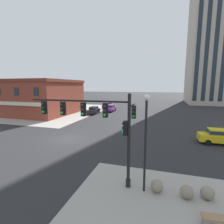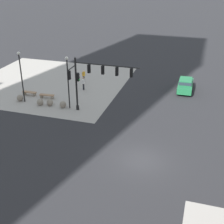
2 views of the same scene
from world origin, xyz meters
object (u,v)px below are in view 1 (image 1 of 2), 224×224
object	(u,v)px
bollard_sphere_curb_c	(207,193)
street_lamp_corner_near	(146,133)
traffic_signal_main	(102,122)
car_main_northbound_far	(108,105)
car_main_southbound_near	(111,108)
car_main_southbound_far	(220,136)
bench_near_signal	(223,221)
car_cross_eastbound	(94,110)
bollard_sphere_curb_b	(187,192)
bollard_sphere_curb_a	(157,186)

from	to	relation	value
bollard_sphere_curb_c	street_lamp_corner_near	distance (m)	4.87
traffic_signal_main	bollard_sphere_curb_c	world-z (taller)	traffic_signal_main
street_lamp_corner_near	car_main_northbound_far	size ratio (longest dim) A/B	1.31
car_main_northbound_far	car_main_southbound_near	xyz separation A→B (m)	(2.67, -5.62, 0.00)
car_main_southbound_far	street_lamp_corner_near	bearing A→B (deg)	-122.88
bollard_sphere_curb_c	bench_near_signal	bearing A→B (deg)	-84.67
car_cross_eastbound	bench_near_signal	bearing A→B (deg)	-56.86
bench_near_signal	car_main_southbound_near	world-z (taller)	car_main_southbound_near
bollard_sphere_curb_c	car_main_southbound_near	xyz separation A→B (m)	(-15.20, 30.41, 0.54)
car_main_northbound_far	bollard_sphere_curb_c	bearing A→B (deg)	-63.62
traffic_signal_main	bollard_sphere_curb_b	size ratio (longest dim) A/B	9.38
bollard_sphere_curb_c	car_main_northbound_far	size ratio (longest dim) A/B	0.17
street_lamp_corner_near	bench_near_signal	bearing A→B (deg)	-24.69
traffic_signal_main	bollard_sphere_curb_a	distance (m)	5.19
bollard_sphere_curb_a	car_main_southbound_far	size ratio (longest dim) A/B	0.17
bollard_sphere_curb_c	car_main_southbound_far	distance (m)	11.32
bollard_sphere_curb_a	car_main_southbound_far	xyz separation A→B (m)	(6.36, 10.88, 0.54)
traffic_signal_main	car_main_southbound_far	size ratio (longest dim) A/B	1.61
bollard_sphere_curb_a	car_main_southbound_near	bearing A→B (deg)	112.09
street_lamp_corner_near	bollard_sphere_curb_a	bearing A→B (deg)	10.61
bollard_sphere_curb_b	car_main_southbound_near	world-z (taller)	car_main_southbound_near
traffic_signal_main	car_cross_eastbound	distance (m)	28.32
bollard_sphere_curb_c	car_cross_eastbound	xyz separation A→B (m)	(-17.91, 25.71, 0.54)
bollard_sphere_curb_c	car_main_southbound_near	bearing A→B (deg)	116.56
street_lamp_corner_near	car_cross_eastbound	world-z (taller)	street_lamp_corner_near
bollard_sphere_curb_b	car_main_northbound_far	size ratio (longest dim) A/B	0.17
traffic_signal_main	bench_near_signal	bearing A→B (deg)	-17.24
bollard_sphere_curb_c	car_main_southbound_far	bearing A→B (deg)	71.63
bollard_sphere_curb_b	street_lamp_corner_near	distance (m)	4.11
bench_near_signal	street_lamp_corner_near	xyz separation A→B (m)	(-3.75, 1.72, 3.36)
car_main_southbound_near	car_main_southbound_far	distance (m)	27.20
car_main_southbound_near	car_cross_eastbound	bearing A→B (deg)	-119.94
street_lamp_corner_near	car_main_southbound_far	distance (m)	13.41
bollard_sphere_curb_b	car_main_southbound_near	distance (m)	33.75
bollard_sphere_curb_a	car_main_northbound_far	bearing A→B (deg)	112.61
car_main_southbound_far	bollard_sphere_curb_a	bearing A→B (deg)	-120.33
car_main_northbound_far	bollard_sphere_curb_a	bearing A→B (deg)	-67.39
bench_near_signal	car_main_southbound_near	size ratio (longest dim) A/B	0.41
bench_near_signal	car_main_southbound_far	size ratio (longest dim) A/B	0.41
bollard_sphere_curb_a	car_main_northbound_far	xyz separation A→B (m)	(-15.07, 36.18, 0.54)
car_main_northbound_far	car_cross_eastbound	world-z (taller)	same
bollard_sphere_curb_b	bollard_sphere_curb_c	xyz separation A→B (m)	(1.12, 0.25, 0.00)
bench_near_signal	car_main_northbound_far	distance (m)	42.12
bollard_sphere_curb_a	car_main_southbound_far	bearing A→B (deg)	59.67
bollard_sphere_curb_a	bollard_sphere_curb_c	bearing A→B (deg)	3.03
bollard_sphere_curb_c	car_cross_eastbound	bearing A→B (deg)	124.87
bollard_sphere_curb_b	car_main_southbound_near	xyz separation A→B (m)	(-14.08, 30.66, 0.54)
bench_near_signal	car_main_northbound_far	size ratio (longest dim) A/B	0.41
bollard_sphere_curb_c	bench_near_signal	xyz separation A→B (m)	(0.19, -2.01, -0.06)
street_lamp_corner_near	car_main_northbound_far	world-z (taller)	street_lamp_corner_near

